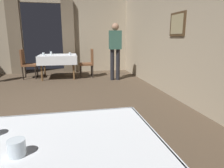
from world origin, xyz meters
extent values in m
plane|color=#4C3D2D|center=(0.00, 0.00, 0.00)|extent=(10.08, 10.08, 0.00)
cube|color=tan|center=(3.20, 0.00, 1.50)|extent=(0.12, 8.40, 3.00)
cube|color=#47331E|center=(3.12, 0.20, 1.56)|extent=(0.03, 0.56, 0.47)
cube|color=#998C66|center=(3.11, 0.20, 1.56)|extent=(0.01, 0.46, 0.39)
cube|color=tan|center=(1.95, 4.20, 1.50)|extent=(2.50, 0.12, 3.00)
cube|color=#70604C|center=(-0.92, 4.06, 1.30)|extent=(0.44, 0.14, 2.60)
cube|color=#70604C|center=(0.92, 4.06, 1.30)|extent=(0.44, 0.14, 2.60)
cylinder|color=brown|center=(1.30, -2.33, 0.35)|extent=(0.06, 0.06, 0.71)
cube|color=brown|center=(0.67, -2.73, 0.72)|extent=(1.42, 0.98, 0.03)
cube|color=white|center=(0.67, -2.73, 0.74)|extent=(1.48, 1.04, 0.01)
cube|color=white|center=(0.67, -2.22, 0.60)|extent=(1.48, 0.02, 0.30)
cube|color=white|center=(1.41, -2.73, 0.60)|extent=(0.02, 1.04, 0.30)
cylinder|color=brown|center=(0.07, 2.62, 0.35)|extent=(0.06, 0.06, 0.71)
cylinder|color=brown|center=(1.04, 2.62, 0.35)|extent=(0.06, 0.06, 0.71)
cylinder|color=brown|center=(0.07, 3.41, 0.35)|extent=(0.06, 0.06, 0.71)
cylinder|color=brown|center=(1.04, 3.41, 0.35)|extent=(0.06, 0.06, 0.71)
cube|color=brown|center=(0.56, 3.01, 0.72)|extent=(1.12, 0.95, 0.03)
cube|color=white|center=(0.56, 3.01, 0.74)|extent=(1.18, 1.01, 0.01)
cube|color=white|center=(0.56, 2.51, 0.62)|extent=(1.18, 0.02, 0.27)
cube|color=white|center=(0.56, 3.52, 0.62)|extent=(1.18, 0.02, 0.27)
cube|color=white|center=(-0.04, 3.01, 0.62)|extent=(0.02, 1.01, 0.27)
cube|color=white|center=(1.15, 3.01, 0.62)|extent=(0.02, 1.01, 0.27)
cylinder|color=black|center=(-0.16, 3.31, 0.21)|extent=(0.04, 0.04, 0.42)
cylinder|color=black|center=(-0.16, 2.93, 0.21)|extent=(0.04, 0.04, 0.42)
cylinder|color=black|center=(-0.54, 3.31, 0.21)|extent=(0.04, 0.04, 0.42)
cylinder|color=black|center=(-0.54, 2.93, 0.21)|extent=(0.04, 0.04, 0.42)
cube|color=brown|center=(-0.35, 3.12, 0.43)|extent=(0.44, 0.44, 0.06)
cube|color=brown|center=(-0.55, 3.12, 0.69)|extent=(0.05, 0.42, 0.48)
cylinder|color=black|center=(1.27, 2.76, 0.21)|extent=(0.04, 0.04, 0.42)
cylinder|color=black|center=(1.27, 3.14, 0.21)|extent=(0.04, 0.04, 0.42)
cylinder|color=black|center=(1.65, 2.76, 0.21)|extent=(0.04, 0.04, 0.42)
cylinder|color=black|center=(1.65, 3.14, 0.21)|extent=(0.04, 0.04, 0.42)
cube|color=brown|center=(1.46, 2.95, 0.43)|extent=(0.44, 0.44, 0.06)
cube|color=brown|center=(1.66, 2.95, 0.69)|extent=(0.05, 0.42, 0.48)
cylinder|color=silver|center=(0.67, -2.75, 0.79)|extent=(0.08, 0.08, 0.08)
cylinder|color=silver|center=(0.13, 2.90, 0.80)|extent=(0.08, 0.08, 0.09)
cylinder|color=silver|center=(0.35, 3.07, 0.80)|extent=(0.07, 0.07, 0.11)
cylinder|color=silver|center=(0.94, 2.90, 0.79)|extent=(0.07, 0.07, 0.09)
cylinder|color=black|center=(2.39, 2.31, 0.47)|extent=(0.12, 0.12, 0.95)
cylinder|color=black|center=(2.21, 2.31, 0.47)|extent=(0.12, 0.12, 0.95)
cube|color=#33594C|center=(2.30, 2.31, 1.23)|extent=(0.36, 0.23, 0.55)
sphere|color=#9E755B|center=(2.30, 2.31, 1.61)|extent=(0.22, 0.22, 0.22)
camera|label=1|loc=(0.94, -3.67, 1.30)|focal=31.91mm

